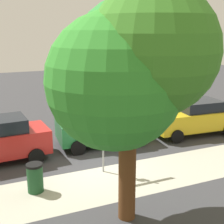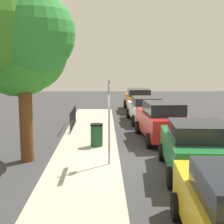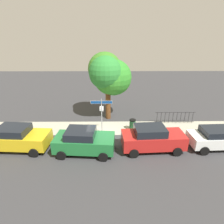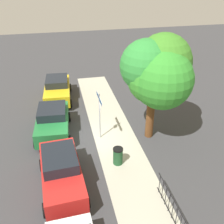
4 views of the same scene
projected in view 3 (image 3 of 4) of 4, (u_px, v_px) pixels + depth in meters
The scene contains 10 objects.
ground_plane at pixel (103, 135), 15.47m from camera, with size 60.00×60.00×0.00m, color #38383A.
sidewalk_strip at pixel (126, 128), 16.69m from camera, with size 24.00×2.60×0.00m, color #ACA996.
street_sign at pixel (102, 109), 15.01m from camera, with size 1.73×0.07×3.02m.
shade_tree at pixel (109, 75), 17.16m from camera, with size 4.08×4.10×6.31m.
car_yellow at pixel (17, 138), 13.30m from camera, with size 4.47×2.33×1.74m.
car_green at pixel (84, 141), 12.90m from camera, with size 4.22×2.38×1.73m.
car_red at pixel (152, 138), 13.18m from camera, with size 4.48×2.22×1.81m.
car_white at pixel (218, 138), 13.45m from camera, with size 4.21×2.08×1.54m.
iron_fence at pixel (175, 117), 17.44m from camera, with size 3.71×0.04×1.07m.
trash_bin at pixel (132, 125), 16.13m from camera, with size 0.55×0.55×0.98m.
Camera 3 is at (0.60, -13.59, 7.64)m, focal length 29.94 mm.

